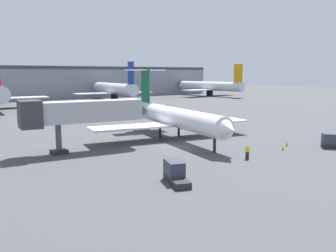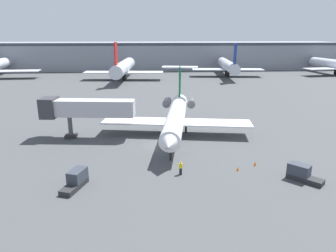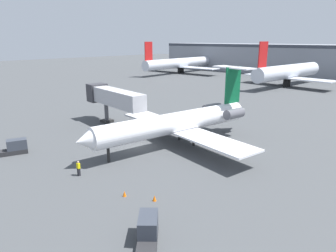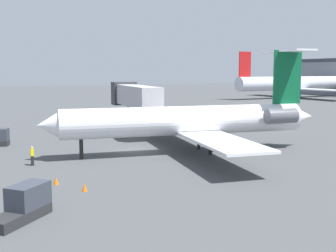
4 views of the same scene
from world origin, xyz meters
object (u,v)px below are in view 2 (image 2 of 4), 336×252
(jet_bridge, at_px, (82,109))
(parked_airliner_west_mid, at_px, (123,68))
(parked_airliner_centre, at_px, (228,66))
(ground_crew_marshaller, at_px, (181,168))
(regional_jet, at_px, (176,115))
(baggage_tug_trailing, at_px, (76,180))
(traffic_cone_mid, at_px, (255,164))
(traffic_cone_near, at_px, (238,169))
(baggage_tug_lead, at_px, (302,173))

(jet_bridge, bearing_deg, parked_airliner_west_mid, 88.25)
(parked_airliner_west_mid, height_order, parked_airliner_centre, parked_airliner_west_mid)
(ground_crew_marshaller, bearing_deg, regional_jet, 86.89)
(jet_bridge, xyz_separation_m, baggage_tug_trailing, (2.51, -17.35, -4.05))
(traffic_cone_mid, bearing_deg, jet_bridge, 152.03)
(regional_jet, distance_m, jet_bridge, 15.40)
(ground_crew_marshaller, height_order, parked_airliner_centre, parked_airliner_centre)
(ground_crew_marshaller, distance_m, traffic_cone_mid, 10.14)
(traffic_cone_near, bearing_deg, traffic_cone_mid, 27.66)
(traffic_cone_mid, bearing_deg, baggage_tug_trailing, -168.65)
(regional_jet, distance_m, baggage_tug_lead, 22.30)
(regional_jet, xyz_separation_m, baggage_tug_trailing, (-12.80, -17.89, -2.51))
(ground_crew_marshaller, bearing_deg, jet_bridge, 134.02)
(jet_bridge, height_order, traffic_cone_near, jet_bridge)
(traffic_cone_mid, distance_m, parked_airliner_west_mid, 81.30)
(ground_crew_marshaller, bearing_deg, parked_airliner_west_mid, 98.86)
(baggage_tug_trailing, bearing_deg, traffic_cone_near, 8.86)
(traffic_cone_near, bearing_deg, regional_jet, 113.28)
(regional_jet, relative_size, traffic_cone_near, 52.22)
(ground_crew_marshaller, xyz_separation_m, traffic_cone_near, (7.25, 0.62, -0.58))
(regional_jet, relative_size, parked_airliner_centre, 0.88)
(baggage_tug_trailing, relative_size, traffic_cone_near, 7.71)
(jet_bridge, xyz_separation_m, ground_crew_marshaller, (14.47, -14.97, -4.03))
(jet_bridge, bearing_deg, parked_airliner_centre, 59.71)
(ground_crew_marshaller, relative_size, baggage_tug_lead, 0.44)
(baggage_tug_lead, relative_size, traffic_cone_near, 7.01)
(parked_airliner_centre, bearing_deg, jet_bridge, -120.29)
(regional_jet, bearing_deg, traffic_cone_mid, -56.07)
(regional_jet, xyz_separation_m, parked_airliner_centre, (26.48, 71.00, 0.87))
(jet_bridge, relative_size, baggage_tug_lead, 3.92)
(regional_jet, xyz_separation_m, baggage_tug_lead, (13.07, -17.90, -2.51))
(regional_jet, relative_size, parked_airliner_west_mid, 0.84)
(baggage_tug_trailing, relative_size, parked_airliner_west_mid, 0.12)
(jet_bridge, height_order, baggage_tug_lead, jet_bridge)
(parked_airliner_centre, bearing_deg, ground_crew_marshaller, -107.53)
(parked_airliner_centre, bearing_deg, baggage_tug_lead, -98.58)
(jet_bridge, relative_size, ground_crew_marshaller, 8.95)
(baggage_tug_trailing, xyz_separation_m, parked_airliner_centre, (39.28, 88.90, 3.38))
(regional_jet, height_order, baggage_tug_trailing, regional_jet)
(jet_bridge, bearing_deg, baggage_tug_lead, -31.44)
(jet_bridge, bearing_deg, baggage_tug_trailing, -81.76)
(traffic_cone_near, bearing_deg, baggage_tug_trailing, -171.14)
(parked_airliner_west_mid, bearing_deg, ground_crew_marshaller, -81.14)
(ground_crew_marshaller, xyz_separation_m, parked_airliner_centre, (27.32, 86.52, 3.36))
(baggage_tug_lead, height_order, traffic_cone_mid, baggage_tug_lead)
(regional_jet, bearing_deg, parked_airliner_centre, 69.55)
(baggage_tug_trailing, relative_size, parked_airliner_centre, 0.13)
(regional_jet, relative_size, baggage_tug_trailing, 6.78)
(regional_jet, distance_m, baggage_tug_trailing, 22.14)
(parked_airliner_west_mid, bearing_deg, traffic_cone_mid, -73.98)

